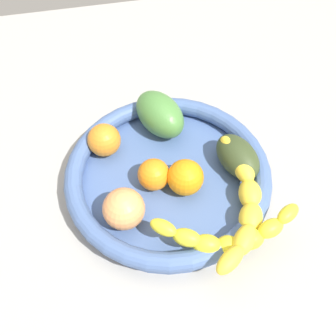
{
  "coord_description": "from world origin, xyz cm",
  "views": [
    {
      "loc": [
        37.35,
        -7.9,
        61.04
      ],
      "look_at": [
        0.0,
        0.0,
        8.12
      ],
      "focal_mm": 41.34,
      "sensor_mm": 36.0,
      "label": 1
    }
  ],
  "objects_px": {
    "fruit_bowl": "(168,176)",
    "banana_draped_left": "(228,237)",
    "peach_blush": "(124,209)",
    "orange_mid_right": "(154,174)",
    "avocado_dark": "(238,159)",
    "orange_mid_left": "(185,177)",
    "mango_green": "(160,114)",
    "banana_draped_right": "(244,203)",
    "orange_front": "(104,140)"
  },
  "relations": [
    {
      "from": "banana_draped_right",
      "to": "banana_draped_left",
      "type": "bearing_deg",
      "value": -39.82
    },
    {
      "from": "avocado_dark",
      "to": "mango_green",
      "type": "bearing_deg",
      "value": -137.51
    },
    {
      "from": "orange_mid_left",
      "to": "mango_green",
      "type": "xyz_separation_m",
      "value": [
        -0.14,
        -0.01,
        0.01
      ]
    },
    {
      "from": "banana_draped_left",
      "to": "avocado_dark",
      "type": "height_order",
      "value": "same"
    },
    {
      "from": "orange_mid_right",
      "to": "avocado_dark",
      "type": "relative_size",
      "value": 0.56
    },
    {
      "from": "banana_draped_left",
      "to": "orange_mid_left",
      "type": "xyz_separation_m",
      "value": [
        -0.12,
        -0.04,
        0.0
      ]
    },
    {
      "from": "orange_mid_left",
      "to": "peach_blush",
      "type": "height_order",
      "value": "peach_blush"
    },
    {
      "from": "orange_mid_right",
      "to": "orange_mid_left",
      "type": "bearing_deg",
      "value": 69.28
    },
    {
      "from": "banana_draped_left",
      "to": "banana_draped_right",
      "type": "height_order",
      "value": "banana_draped_left"
    },
    {
      "from": "banana_draped_right",
      "to": "avocado_dark",
      "type": "xyz_separation_m",
      "value": [
        -0.09,
        0.02,
        -0.0
      ]
    },
    {
      "from": "orange_front",
      "to": "avocado_dark",
      "type": "xyz_separation_m",
      "value": [
        0.09,
        0.22,
        -0.0
      ]
    },
    {
      "from": "banana_draped_left",
      "to": "avocado_dark",
      "type": "bearing_deg",
      "value": 156.03
    },
    {
      "from": "orange_front",
      "to": "avocado_dark",
      "type": "distance_m",
      "value": 0.24
    },
    {
      "from": "fruit_bowl",
      "to": "peach_blush",
      "type": "relative_size",
      "value": 5.28
    },
    {
      "from": "orange_mid_left",
      "to": "peach_blush",
      "type": "relative_size",
      "value": 0.92
    },
    {
      "from": "banana_draped_left",
      "to": "peach_blush",
      "type": "distance_m",
      "value": 0.17
    },
    {
      "from": "banana_draped_left",
      "to": "peach_blush",
      "type": "relative_size",
      "value": 3.53
    },
    {
      "from": "banana_draped_left",
      "to": "banana_draped_right",
      "type": "distance_m",
      "value": 0.07
    },
    {
      "from": "banana_draped_left",
      "to": "orange_front",
      "type": "height_order",
      "value": "orange_front"
    },
    {
      "from": "fruit_bowl",
      "to": "mango_green",
      "type": "height_order",
      "value": "mango_green"
    },
    {
      "from": "orange_mid_right",
      "to": "mango_green",
      "type": "distance_m",
      "value": 0.13
    },
    {
      "from": "orange_mid_right",
      "to": "peach_blush",
      "type": "xyz_separation_m",
      "value": [
        0.06,
        -0.06,
        0.01
      ]
    },
    {
      "from": "orange_front",
      "to": "mango_green",
      "type": "relative_size",
      "value": 0.52
    },
    {
      "from": "orange_mid_right",
      "to": "avocado_dark",
      "type": "bearing_deg",
      "value": 90.67
    },
    {
      "from": "orange_mid_left",
      "to": "fruit_bowl",
      "type": "bearing_deg",
      "value": -136.3
    },
    {
      "from": "banana_draped_right",
      "to": "orange_mid_right",
      "type": "height_order",
      "value": "same"
    },
    {
      "from": "fruit_bowl",
      "to": "banana_draped_right",
      "type": "height_order",
      "value": "banana_draped_right"
    },
    {
      "from": "orange_mid_right",
      "to": "mango_green",
      "type": "xyz_separation_m",
      "value": [
        -0.13,
        0.04,
        0.01
      ]
    },
    {
      "from": "orange_mid_right",
      "to": "mango_green",
      "type": "bearing_deg",
      "value": 164.2
    },
    {
      "from": "fruit_bowl",
      "to": "banana_draped_left",
      "type": "distance_m",
      "value": 0.16
    },
    {
      "from": "orange_mid_left",
      "to": "avocado_dark",
      "type": "distance_m",
      "value": 0.1
    },
    {
      "from": "banana_draped_right",
      "to": "orange_front",
      "type": "relative_size",
      "value": 4.21
    },
    {
      "from": "fruit_bowl",
      "to": "banana_draped_right",
      "type": "distance_m",
      "value": 0.14
    },
    {
      "from": "fruit_bowl",
      "to": "peach_blush",
      "type": "distance_m",
      "value": 0.11
    },
    {
      "from": "banana_draped_right",
      "to": "orange_front",
      "type": "xyz_separation_m",
      "value": [
        -0.18,
        -0.2,
        -0.0
      ]
    },
    {
      "from": "fruit_bowl",
      "to": "orange_mid_left",
      "type": "distance_m",
      "value": 0.04
    },
    {
      "from": "orange_mid_left",
      "to": "peach_blush",
      "type": "distance_m",
      "value": 0.12
    },
    {
      "from": "peach_blush",
      "to": "orange_mid_left",
      "type": "bearing_deg",
      "value": 110.17
    },
    {
      "from": "fruit_bowl",
      "to": "banana_draped_right",
      "type": "relative_size",
      "value": 1.42
    },
    {
      "from": "banana_draped_right",
      "to": "avocado_dark",
      "type": "relative_size",
      "value": 2.55
    },
    {
      "from": "avocado_dark",
      "to": "orange_mid_right",
      "type": "bearing_deg",
      "value": -89.33
    },
    {
      "from": "fruit_bowl",
      "to": "orange_mid_left",
      "type": "height_order",
      "value": "orange_mid_left"
    },
    {
      "from": "peach_blush",
      "to": "mango_green",
      "type": "distance_m",
      "value": 0.21
    },
    {
      "from": "banana_draped_left",
      "to": "peach_blush",
      "type": "xyz_separation_m",
      "value": [
        -0.08,
        -0.15,
        0.0
      ]
    },
    {
      "from": "orange_mid_right",
      "to": "orange_front",
      "type": "bearing_deg",
      "value": -141.13
    },
    {
      "from": "fruit_bowl",
      "to": "mango_green",
      "type": "distance_m",
      "value": 0.12
    },
    {
      "from": "banana_draped_left",
      "to": "orange_mid_left",
      "type": "bearing_deg",
      "value": -162.41
    },
    {
      "from": "peach_blush",
      "to": "mango_green",
      "type": "bearing_deg",
      "value": 153.01
    },
    {
      "from": "mango_green",
      "to": "orange_mid_left",
      "type": "bearing_deg",
      "value": 5.72
    },
    {
      "from": "banana_draped_right",
      "to": "mango_green",
      "type": "relative_size",
      "value": 2.2
    }
  ]
}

